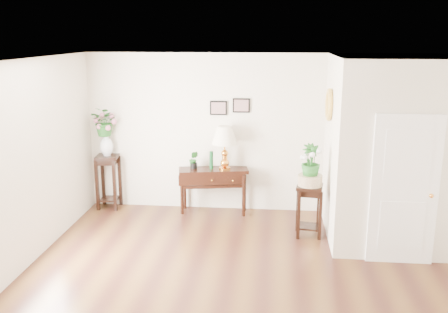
# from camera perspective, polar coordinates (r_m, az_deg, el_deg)

# --- Properties ---
(floor) EXTENTS (6.00, 5.50, 0.02)m
(floor) POSITION_cam_1_polar(r_m,az_deg,el_deg) (6.66, 2.45, -14.05)
(floor) COLOR #553518
(floor) RESTS_ON ground
(ceiling) EXTENTS (6.00, 5.50, 0.02)m
(ceiling) POSITION_cam_1_polar(r_m,az_deg,el_deg) (5.89, 2.73, 10.75)
(ceiling) COLOR white
(ceiling) RESTS_ON ground
(wall_back) EXTENTS (6.00, 0.02, 2.80)m
(wall_back) POSITION_cam_1_polar(r_m,az_deg,el_deg) (8.80, 3.60, 2.61)
(wall_back) COLOR beige
(wall_back) RESTS_ON ground
(wall_front) EXTENTS (6.00, 0.02, 2.80)m
(wall_front) POSITION_cam_1_polar(r_m,az_deg,el_deg) (3.59, 0.01, -14.88)
(wall_front) COLOR beige
(wall_front) RESTS_ON ground
(wall_left) EXTENTS (0.02, 5.50, 2.80)m
(wall_left) POSITION_cam_1_polar(r_m,az_deg,el_deg) (6.96, -22.90, -1.54)
(wall_left) COLOR beige
(wall_left) RESTS_ON ground
(partition) EXTENTS (1.80, 1.95, 2.80)m
(partition) POSITION_cam_1_polar(r_m,az_deg,el_deg) (8.04, 18.43, 0.83)
(partition) COLOR beige
(partition) RESTS_ON floor
(door) EXTENTS (0.90, 0.05, 2.10)m
(door) POSITION_cam_1_polar(r_m,az_deg,el_deg) (7.19, 19.90, -3.70)
(door) COLOR white
(door) RESTS_ON floor
(art_print_left) EXTENTS (0.30, 0.02, 0.25)m
(art_print_left) POSITION_cam_1_polar(r_m,az_deg,el_deg) (8.75, -0.64, 5.57)
(art_print_left) COLOR black
(art_print_left) RESTS_ON wall_back
(art_print_right) EXTENTS (0.30, 0.02, 0.25)m
(art_print_right) POSITION_cam_1_polar(r_m,az_deg,el_deg) (8.71, 1.99, 5.85)
(art_print_right) COLOR black
(art_print_right) RESTS_ON wall_back
(wall_ornament) EXTENTS (0.07, 0.51, 0.51)m
(wall_ornament) POSITION_cam_1_polar(r_m,az_deg,el_deg) (7.90, 11.91, 5.81)
(wall_ornament) COLOR #D4B255
(wall_ornament) RESTS_ON partition
(console_table) EXTENTS (1.26, 0.62, 0.81)m
(console_table) POSITION_cam_1_polar(r_m,az_deg,el_deg) (8.87, -1.21, -3.92)
(console_table) COLOR black
(console_table) RESTS_ON floor
(table_lamp) EXTENTS (0.57, 0.57, 0.77)m
(table_lamp) POSITION_cam_1_polar(r_m,az_deg,el_deg) (8.65, 0.08, 0.78)
(table_lamp) COLOR orange
(table_lamp) RESTS_ON console_table
(green_vase) EXTENTS (0.07, 0.07, 0.32)m
(green_vase) POSITION_cam_1_polar(r_m,az_deg,el_deg) (8.72, -1.46, -0.33)
(green_vase) COLOR #0D3E1C
(green_vase) RESTS_ON console_table
(potted_plant) EXTENTS (0.17, 0.14, 0.29)m
(potted_plant) POSITION_cam_1_polar(r_m,az_deg,el_deg) (8.77, -3.49, -0.42)
(potted_plant) COLOR #1D571C
(potted_plant) RESTS_ON console_table
(plant_stand_a) EXTENTS (0.42, 0.42, 0.98)m
(plant_stand_a) POSITION_cam_1_polar(r_m,az_deg,el_deg) (9.33, -13.04, -2.82)
(plant_stand_a) COLOR black
(plant_stand_a) RESTS_ON floor
(porcelain_vase) EXTENTS (0.24, 0.24, 0.40)m
(porcelain_vase) POSITION_cam_1_polar(r_m,az_deg,el_deg) (9.15, -13.29, 1.49)
(porcelain_vase) COLOR white
(porcelain_vase) RESTS_ON plant_stand_a
(lily_arrangement) EXTENTS (0.59, 0.56, 0.52)m
(lily_arrangement) POSITION_cam_1_polar(r_m,az_deg,el_deg) (9.07, -13.44, 4.18)
(lily_arrangement) COLOR #1D571C
(lily_arrangement) RESTS_ON porcelain_vase
(plant_stand_b) EXTENTS (0.44, 0.44, 0.83)m
(plant_stand_b) POSITION_cam_1_polar(r_m,az_deg,el_deg) (8.00, 9.66, -6.10)
(plant_stand_b) COLOR black
(plant_stand_b) RESTS_ON floor
(ceramic_bowl) EXTENTS (0.45, 0.45, 0.17)m
(ceramic_bowl) POSITION_cam_1_polar(r_m,az_deg,el_deg) (7.84, 9.81, -2.71)
(ceramic_bowl) COLOR #C9B888
(ceramic_bowl) RESTS_ON plant_stand_b
(narcissus) EXTENTS (0.39, 0.39, 0.53)m
(narcissus) POSITION_cam_1_polar(r_m,az_deg,el_deg) (7.76, 9.90, -0.54)
(narcissus) COLOR #1D571C
(narcissus) RESTS_ON ceramic_bowl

